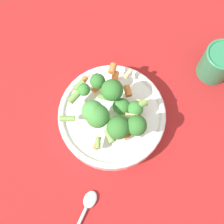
% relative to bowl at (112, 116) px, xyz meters
% --- Properties ---
extents(ground_plane, '(3.00, 3.00, 0.00)m').
position_rel_bowl_xyz_m(ground_plane, '(0.00, 0.00, -0.02)').
color(ground_plane, maroon).
extents(bowl, '(0.23, 0.23, 0.04)m').
position_rel_bowl_xyz_m(bowl, '(0.00, 0.00, 0.00)').
color(bowl, white).
rests_on(bowl, ground_plane).
extents(pasta_salad, '(0.18, 0.17, 0.08)m').
position_rel_bowl_xyz_m(pasta_salad, '(0.00, 0.00, 0.07)').
color(pasta_salad, '#8CB766').
rests_on(pasta_salad, bowl).
extents(cup, '(0.07, 0.07, 0.09)m').
position_rel_bowl_xyz_m(cup, '(-0.25, 0.05, 0.02)').
color(cup, '#2D7F51').
rests_on(cup, ground_plane).
extents(spoon, '(0.18, 0.10, 0.01)m').
position_rel_bowl_xyz_m(spoon, '(0.18, 0.13, -0.02)').
color(spoon, silver).
rests_on(spoon, ground_plane).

